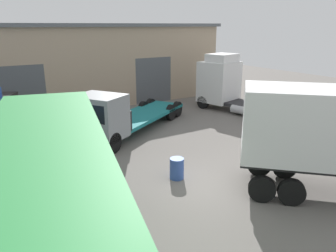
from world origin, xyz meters
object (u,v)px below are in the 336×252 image
Objects in this scene: flatbed_truck_grey at (117,116)px; oil_drum at (177,168)px; tractor_unit_white at (224,83)px; container_trailer_green at (47,218)px.

flatbed_truck_grey reaches higher than oil_drum.
tractor_unit_white is 0.76× the size of flatbed_truck_grey.
flatbed_truck_grey is (-9.58, -2.17, -0.61)m from tractor_unit_white.
flatbed_truck_grey is (5.86, 10.24, -1.23)m from container_trailer_green.
flatbed_truck_grey is 5.96m from oil_drum.
tractor_unit_white reaches higher than flatbed_truck_grey.
container_trailer_green is 7.61m from oil_drum.
flatbed_truck_grey is at bearing 164.12° from container_trailer_green.
flatbed_truck_grey is 9.79× the size of oil_drum.
container_trailer_green reaches higher than flatbed_truck_grey.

